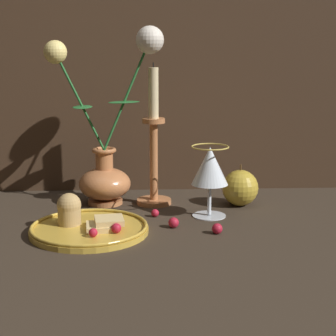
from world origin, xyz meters
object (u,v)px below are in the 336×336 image
wine_glass (210,169)px  vase (107,151)px  apple_beside_vase (240,188)px  candlestick (154,151)px  plate_with_pastries (87,225)px

wine_glass → vase: bearing=154.8°
vase → apple_beside_vase: bearing=-4.6°
vase → apple_beside_vase: size_ratio=4.20×
wine_glass → candlestick: 0.15m
plate_with_pastries → wine_glass: bearing=21.3°
plate_with_pastries → wine_glass: wine_glass is taller
plate_with_pastries → candlestick: bearing=56.1°
vase → apple_beside_vase: vase is taller
candlestick → apple_beside_vase: size_ratio=3.38×
apple_beside_vase → plate_with_pastries: bearing=-151.7°
vase → wine_glass: bearing=-25.2°
candlestick → apple_beside_vase: (0.18, -0.02, -0.08)m
vase → plate_with_pastries: size_ratio=1.73×
plate_with_pastries → apple_beside_vase: size_ratio=2.43×
plate_with_pastries → apple_beside_vase: bearing=28.3°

